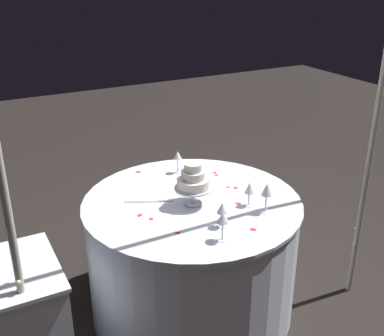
# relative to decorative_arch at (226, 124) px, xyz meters

# --- Properties ---
(ground_plane) EXTENTS (12.00, 12.00, 0.00)m
(ground_plane) POSITION_rel_decorative_arch_xyz_m (-0.00, -0.36, -1.38)
(ground_plane) COLOR black
(decorative_arch) EXTENTS (2.18, 0.06, 2.09)m
(decorative_arch) POSITION_rel_decorative_arch_xyz_m (0.00, 0.00, 0.00)
(decorative_arch) COLOR #B7B29E
(decorative_arch) RESTS_ON ground
(main_table) EXTENTS (1.32, 1.32, 0.80)m
(main_table) POSITION_rel_decorative_arch_xyz_m (-0.00, -0.36, -0.99)
(main_table) COLOR silver
(main_table) RESTS_ON ground
(side_table) EXTENTS (0.55, 0.55, 0.76)m
(side_table) POSITION_rel_decorative_arch_xyz_m (1.13, -0.19, -1.00)
(side_table) COLOR silver
(side_table) RESTS_ON ground
(tiered_cake) EXTENTS (0.22, 0.22, 0.26)m
(tiered_cake) POSITION_rel_decorative_arch_xyz_m (0.01, -0.32, -0.44)
(tiered_cake) COLOR silver
(tiered_cake) RESTS_ON main_table
(wine_glass_0) EXTENTS (0.06, 0.06, 0.18)m
(wine_glass_0) POSITION_rel_decorative_arch_xyz_m (-0.31, -0.04, -0.45)
(wine_glass_0) COLOR silver
(wine_glass_0) RESTS_ON main_table
(wine_glass_1) EXTENTS (0.06, 0.06, 0.15)m
(wine_glass_1) POSITION_rel_decorative_arch_xyz_m (-0.27, -0.15, -0.48)
(wine_glass_1) COLOR silver
(wine_glass_1) RESTS_ON main_table
(wine_glass_2) EXTENTS (0.06, 0.06, 0.14)m
(wine_glass_2) POSITION_rel_decorative_arch_xyz_m (-0.00, -0.01, -0.48)
(wine_glass_2) COLOR silver
(wine_glass_2) RESTS_ON main_table
(wine_glass_3) EXTENTS (0.06, 0.06, 0.15)m
(wine_glass_3) POSITION_rel_decorative_arch_xyz_m (-0.11, -0.77, -0.47)
(wine_glass_3) COLOR silver
(wine_glass_3) RESTS_ON main_table
(wine_glass_4) EXTENTS (0.07, 0.07, 0.16)m
(wine_glass_4) POSITION_rel_decorative_arch_xyz_m (0.07, 0.10, -0.47)
(wine_glass_4) COLOR silver
(wine_glass_4) RESTS_ON main_table
(cake_knife) EXTENTS (0.27, 0.15, 0.01)m
(cake_knife) POSITION_rel_decorative_arch_xyz_m (0.21, -0.46, -0.58)
(cake_knife) COLOR silver
(cake_knife) RESTS_ON main_table
(rose_petal_0) EXTENTS (0.04, 0.04, 0.00)m
(rose_petal_0) POSITION_rel_decorative_arch_xyz_m (0.35, -0.34, -0.59)
(rose_petal_0) COLOR #E02D47
(rose_petal_0) RESTS_ON main_table
(rose_petal_1) EXTENTS (0.04, 0.04, 0.00)m
(rose_petal_1) POSITION_rel_decorative_arch_xyz_m (-0.14, -0.43, -0.59)
(rose_petal_1) COLOR #E02D47
(rose_petal_1) RESTS_ON main_table
(rose_petal_2) EXTENTS (0.05, 0.05, 0.00)m
(rose_petal_2) POSITION_rel_decorative_arch_xyz_m (0.12, -0.90, -0.59)
(rose_petal_2) COLOR #E02D47
(rose_petal_2) RESTS_ON main_table
(rose_petal_3) EXTENTS (0.05, 0.04, 0.00)m
(rose_petal_3) POSITION_rel_decorative_arch_xyz_m (-0.14, -0.47, -0.59)
(rose_petal_3) COLOR #E02D47
(rose_petal_3) RESTS_ON main_table
(rose_petal_4) EXTENTS (0.03, 0.04, 0.00)m
(rose_petal_4) POSITION_rel_decorative_arch_xyz_m (0.31, -0.27, -0.59)
(rose_petal_4) COLOR #E02D47
(rose_petal_4) RESTS_ON main_table
(rose_petal_5) EXTENTS (0.04, 0.04, 0.00)m
(rose_petal_5) POSITION_rel_decorative_arch_xyz_m (-0.22, -0.19, -0.59)
(rose_petal_5) COLOR #E02D47
(rose_petal_5) RESTS_ON main_table
(rose_petal_6) EXTENTS (0.04, 0.04, 0.00)m
(rose_petal_6) POSITION_rel_decorative_arch_xyz_m (-0.33, -0.38, -0.59)
(rose_petal_6) COLOR #E02D47
(rose_petal_6) RESTS_ON main_table
(rose_petal_7) EXTENTS (0.03, 0.02, 0.00)m
(rose_petal_7) POSITION_rel_decorative_arch_xyz_m (-0.32, -0.61, -0.59)
(rose_petal_7) COLOR #E02D47
(rose_petal_7) RESTS_ON main_table
(rose_petal_8) EXTENTS (0.03, 0.04, 0.00)m
(rose_petal_8) POSITION_rel_decorative_arch_xyz_m (0.24, -0.06, -0.59)
(rose_petal_8) COLOR #E02D47
(rose_petal_8) RESTS_ON main_table
(rose_petal_9) EXTENTS (0.03, 0.03, 0.00)m
(rose_petal_9) POSITION_rel_decorative_arch_xyz_m (-0.29, -0.41, -0.59)
(rose_petal_9) COLOR #E02D47
(rose_petal_9) RESTS_ON main_table
(rose_petal_10) EXTENTS (0.04, 0.05, 0.00)m
(rose_petal_10) POSITION_rel_decorative_arch_xyz_m (-0.13, 0.10, -0.59)
(rose_petal_10) COLOR #E02D47
(rose_petal_10) RESTS_ON main_table
(rose_petal_11) EXTENTS (0.03, 0.04, 0.00)m
(rose_petal_11) POSITION_rel_decorative_arch_xyz_m (-0.33, -0.65, -0.59)
(rose_petal_11) COLOR #E02D47
(rose_petal_11) RESTS_ON main_table
(rose_petal_12) EXTENTS (0.03, 0.04, 0.00)m
(rose_petal_12) POSITION_rel_decorative_arch_xyz_m (-0.13, -0.47, -0.59)
(rose_petal_12) COLOR #E02D47
(rose_petal_12) RESTS_ON main_table
(rose_petal_13) EXTENTS (0.03, 0.02, 0.00)m
(rose_petal_13) POSITION_rel_decorative_arch_xyz_m (-0.19, -0.46, -0.59)
(rose_petal_13) COLOR #E02D47
(rose_petal_13) RESTS_ON main_table
(rose_petal_14) EXTENTS (0.03, 0.02, 0.00)m
(rose_petal_14) POSITION_rel_decorative_arch_xyz_m (-0.14, -0.64, -0.59)
(rose_petal_14) COLOR #E02D47
(rose_petal_14) RESTS_ON main_table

